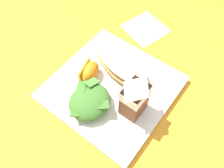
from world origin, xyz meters
The scene contains 7 objects.
ground centered at (0.00, 0.00, 0.00)m, with size 3.00×3.00×0.00m, color orange.
white_plate centered at (0.00, 0.00, 0.01)m, with size 0.28×0.28×0.02m, color white.
cheesy_pizza_bread centered at (-0.06, -0.01, 0.03)m, with size 0.12×0.18×0.04m.
green_salad_pile centered at (0.07, -0.01, 0.04)m, with size 0.11×0.10×0.04m.
milk_carton centered at (0.02, 0.08, 0.08)m, with size 0.06×0.05×0.11m.
orange_wedge_front centered at (0.01, -0.06, 0.04)m, with size 0.07×0.05×0.04m.
paper_napkin centered at (-0.23, -0.05, 0.00)m, with size 0.11×0.11×0.00m, color white.
Camera 1 is at (0.24, 0.18, 0.50)m, focal length 37.16 mm.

